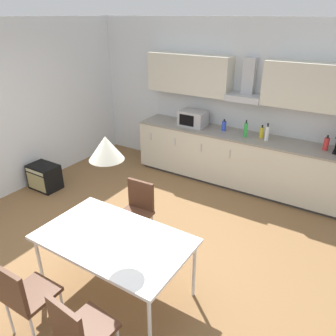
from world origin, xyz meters
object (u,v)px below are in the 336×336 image
object	(u,v)px
chair_near_left	(23,293)
microwave	(193,118)
bottle_yellow	(262,132)
guitar_amp	(44,177)
dining_table	(114,241)
chair_far_left	(137,207)
chair_near_right	(79,329)
bottle_blue	(224,126)
bottle_green	(246,130)
pendant_lamp	(106,148)
bottle_red	(326,144)
bottle_white	(267,133)

from	to	relation	value
chair_near_left	microwave	bearing A→B (deg)	96.24
bottle_yellow	guitar_amp	xyz separation A→B (m)	(-3.12, -2.02, -0.80)
bottle_yellow	dining_table	distance (m)	3.24
dining_table	chair_far_left	distance (m)	0.94
microwave	chair_near_right	world-z (taller)	microwave
bottle_blue	bottle_green	xyz separation A→B (m)	(0.43, -0.10, 0.04)
chair_near_right	guitar_amp	size ratio (longest dim) A/B	1.67
pendant_lamp	bottle_red	bearing A→B (deg)	65.11
bottle_yellow	chair_far_left	distance (m)	2.53
dining_table	guitar_amp	bearing A→B (deg)	156.10
bottle_white	chair_far_left	distance (m)	2.49
bottle_red	bottle_yellow	bearing A→B (deg)	178.82
bottle_green	dining_table	bearing A→B (deg)	-94.36
chair_far_left	bottle_white	bearing A→B (deg)	67.19
microwave	bottle_blue	world-z (taller)	microwave
bottle_red	bottle_yellow	distance (m)	0.99
dining_table	chair_near_right	world-z (taller)	chair_near_right
microwave	bottle_blue	bearing A→B (deg)	4.82
microwave	pendant_lamp	size ratio (longest dim) A/B	1.50
microwave	bottle_red	xyz separation A→B (m)	(2.26, 0.03, -0.04)
bottle_green	chair_far_left	bearing A→B (deg)	-104.83
bottle_red	dining_table	distance (m)	3.51
dining_table	pendant_lamp	bearing A→B (deg)	143.13
bottle_yellow	chair_near_left	bearing A→B (deg)	-101.60
bottle_green	chair_near_left	size ratio (longest dim) A/B	0.33
dining_table	bottle_white	bearing A→B (deg)	79.24
bottle_green	chair_far_left	distance (m)	2.37
dining_table	chair_near_left	bearing A→B (deg)	-112.45
pendant_lamp	bottle_white	bearing A→B (deg)	79.24
microwave	bottle_blue	size ratio (longest dim) A/B	2.34
pendant_lamp	bottle_yellow	bearing A→B (deg)	81.47
chair_near_right	bottle_blue	bearing A→B (deg)	97.62
bottle_yellow	guitar_amp	distance (m)	3.80
bottle_green	bottle_yellow	world-z (taller)	bottle_green
bottle_white	chair_near_right	distance (m)	3.99
bottle_green	dining_table	distance (m)	3.11
bottle_red	chair_far_left	size ratio (longest dim) A/B	0.27
bottle_white	bottle_blue	bearing A→B (deg)	173.40
microwave	bottle_white	world-z (taller)	bottle_white
microwave	bottle_red	world-z (taller)	microwave
bottle_green	bottle_white	world-z (taller)	same
bottle_red	chair_near_right	distance (m)	4.20
chair_far_left	bottle_green	bearing A→B (deg)	75.17
chair_near_right	bottle_yellow	bearing A→B (deg)	88.13
chair_near_right	pendant_lamp	bearing A→B (deg)	112.19
bottle_red	pendant_lamp	distance (m)	3.56
bottle_yellow	chair_far_left	xyz separation A→B (m)	(-0.83, -2.34, -0.49)
bottle_blue	chair_near_right	world-z (taller)	bottle_blue
chair_near_left	bottle_blue	bearing A→B (deg)	87.77
bottle_blue	pendant_lamp	bearing A→B (deg)	-86.52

